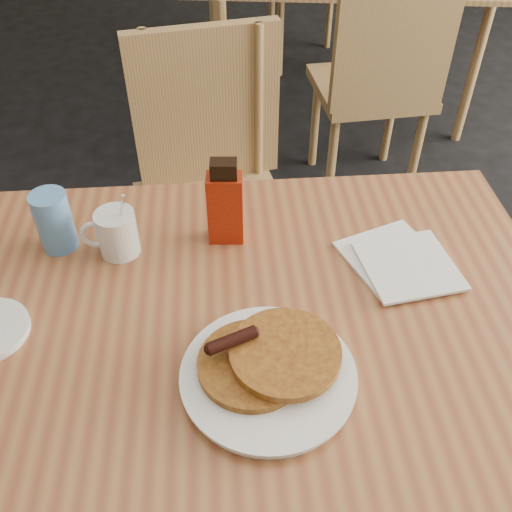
{
  "coord_description": "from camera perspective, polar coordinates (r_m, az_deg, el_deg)",
  "views": [
    {
      "loc": [
        -0.1,
        -0.69,
        1.49
      ],
      "look_at": [
        -0.02,
        0.03,
        0.82
      ],
      "focal_mm": 40.0,
      "sensor_mm": 36.0,
      "label": 1
    }
  ],
  "objects": [
    {
      "name": "chair_neighbor_near",
      "position": [
        2.26,
        12.33,
        17.46
      ],
      "size": [
        0.44,
        0.44,
        0.93
      ],
      "rotation": [
        0.0,
        0.0,
        0.05
      ],
      "color": "#A37C4D",
      "rests_on": "floor"
    },
    {
      "name": "floor",
      "position": [
        1.65,
        0.96,
        -22.08
      ],
      "size": [
        10.0,
        10.0,
        0.0
      ],
      "primitive_type": "plane",
      "color": "black",
      "rests_on": "ground"
    },
    {
      "name": "napkin_stack",
      "position": [
        1.11,
        14.23,
        -0.53
      ],
      "size": [
        0.22,
        0.23,
        0.01
      ],
      "rotation": [
        0.0,
        0.0,
        0.32
      ],
      "color": "silver",
      "rests_on": "main_table"
    },
    {
      "name": "pancake_plate",
      "position": [
        0.89,
        1.21,
        -11.29
      ],
      "size": [
        0.27,
        0.27,
        0.07
      ],
      "rotation": [
        0.0,
        0.0,
        -0.08
      ],
      "color": "silver",
      "rests_on": "main_table"
    },
    {
      "name": "blue_tumbler",
      "position": [
        1.14,
        -19.53,
        3.31
      ],
      "size": [
        0.08,
        0.08,
        0.12
      ],
      "primitive_type": "cylinder",
      "rotation": [
        0.0,
        0.0,
        0.24
      ],
      "color": "#5287C0",
      "rests_on": "main_table"
    },
    {
      "name": "main_table",
      "position": [
        1.03,
        -1.93,
        -7.06
      ],
      "size": [
        1.23,
        0.85,
        0.75
      ],
      "rotation": [
        0.0,
        0.0,
        -0.04
      ],
      "color": "brown",
      "rests_on": "floor"
    },
    {
      "name": "chair_main_far",
      "position": [
        1.67,
        -4.55,
        8.58
      ],
      "size": [
        0.48,
        0.48,
        0.93
      ],
      "rotation": [
        0.0,
        0.0,
        0.15
      ],
      "color": "#A37C4D",
      "rests_on": "floor"
    },
    {
      "name": "syrup_bottle",
      "position": [
        1.08,
        -3.1,
        5.17
      ],
      "size": [
        0.07,
        0.05,
        0.18
      ],
      "rotation": [
        0.0,
        0.0,
        -0.11
      ],
      "color": "#720C06",
      "rests_on": "main_table"
    },
    {
      "name": "coffee_mug",
      "position": [
        1.1,
        -13.84,
        2.32
      ],
      "size": [
        0.11,
        0.08,
        0.14
      ],
      "rotation": [
        0.0,
        0.0,
        0.31
      ],
      "color": "silver",
      "rests_on": "main_table"
    }
  ]
}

